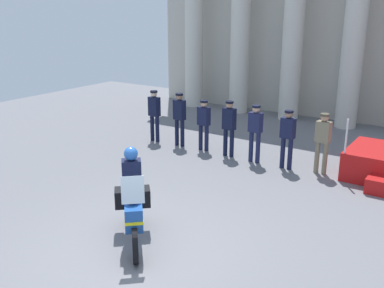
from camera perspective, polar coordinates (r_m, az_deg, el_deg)
ground_plane at (r=8.65m, az=-7.12°, el=-13.24°), size 28.43×28.43×0.00m
colonnade_backdrop at (r=17.81m, az=20.77°, el=15.31°), size 17.89×1.64×7.80m
officer_in_row_0 at (r=14.88m, az=-4.85°, el=4.16°), size 0.40×0.26×1.73m
officer_in_row_1 at (r=14.31m, az=-1.62°, el=3.71°), size 0.40×0.26×1.74m
officer_in_row_2 at (r=13.87m, az=1.52°, el=2.95°), size 0.40×0.26×1.61m
officer_in_row_3 at (r=13.33m, az=4.77°, el=2.56°), size 0.40×0.26×1.71m
officer_in_row_4 at (r=12.89m, az=8.12°, el=1.93°), size 0.40×0.26×1.70m
officer_in_row_5 at (r=12.52m, az=12.16°, el=1.18°), size 0.40×0.26×1.68m
officer_in_row_6 at (r=12.38m, az=16.42°, el=0.68°), size 0.40×0.26×1.67m
motorcycle_with_rider at (r=8.60m, az=-7.58°, el=-7.47°), size 1.50×1.62×1.90m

